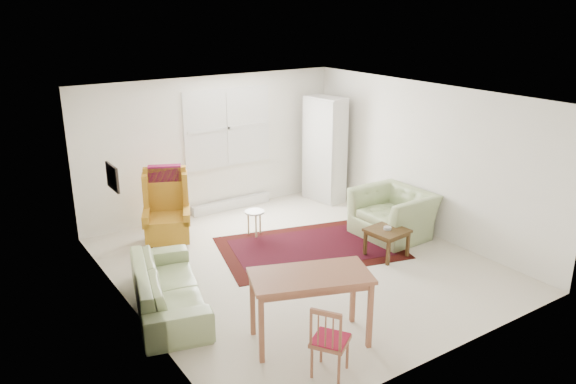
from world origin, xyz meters
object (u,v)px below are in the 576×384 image
coffee_table (387,243)px  cabinet (325,149)px  armchair (393,209)px  desk (310,308)px  wingback_chair (166,208)px  desk_chair (330,339)px  sofa (167,279)px  stool (255,223)px

coffee_table → cabinet: (0.81, 2.64, 0.79)m
armchair → desk: (-2.96, -1.75, -0.04)m
armchair → wingback_chair: wingback_chair is taller
wingback_chair → desk_chair: 4.10m
armchair → cabinet: size_ratio=0.58×
sofa → coffee_table: size_ratio=3.70×
sofa → wingback_chair: size_ratio=1.64×
wingback_chair → stool: (1.34, -0.47, -0.40)m
coffee_table → cabinet: bearing=73.0°
coffee_table → desk_chair: size_ratio=0.66×
wingback_chair → coffee_table: size_ratio=2.26×
stool → desk_chair: 3.83m
coffee_table → desk_chair: 3.08m
sofa → wingback_chair: (0.77, 1.90, 0.21)m
cabinet → desk: 4.99m
desk → desk_chair: (-0.18, -0.61, -0.01)m
sofa → desk: bearing=-131.5°
stool → desk: size_ratio=0.33×
stool → desk_chair: bearing=-108.8°
wingback_chair → stool: bearing=4.2°
coffee_table → stool: coffee_table is taller
stool → desk_chair: (-1.23, -3.62, 0.19)m
wingback_chair → desk: wingback_chair is taller
sofa → wingback_chair: 2.06m
armchair → stool: (-1.91, 1.27, -0.24)m
wingback_chair → cabinet: bearing=29.5°
desk → wingback_chair: bearing=94.7°
coffee_table → stool: 2.22m
sofa → armchair: bearing=-72.9°
sofa → stool: 2.55m
coffee_table → stool: size_ratio=1.24×
desk_chair → armchair: bearing=-86.8°
stool → desk: desk is taller
sofa → wingback_chair: bearing=-7.1°
wingback_chair → coffee_table: wingback_chair is taller
sofa → desk_chair: size_ratio=2.45×
wingback_chair → cabinet: 3.45m
sofa → cabinet: (4.18, 2.25, 0.61)m
stool → cabinet: (2.07, 0.82, 0.80)m
stool → desk: (-1.05, -3.02, 0.20)m
armchair → wingback_chair: size_ratio=0.96×
cabinet → sofa: bearing=-160.7°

